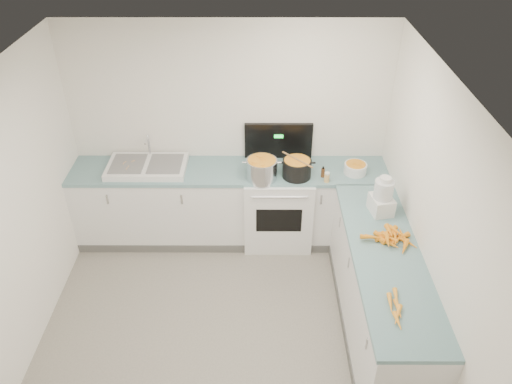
{
  "coord_description": "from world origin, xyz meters",
  "views": [
    {
      "loc": [
        0.31,
        -2.97,
        3.84
      ],
      "look_at": [
        0.3,
        1.1,
        1.05
      ],
      "focal_mm": 35.0,
      "sensor_mm": 36.0,
      "label": 1
    }
  ],
  "objects_px": {
    "black_pot": "(297,169)",
    "steel_pot": "(262,170)",
    "food_processor": "(382,197)",
    "stove": "(278,205)",
    "spice_jar": "(327,178)",
    "extract_bottle": "(323,173)",
    "mixing_bowl": "(355,168)",
    "sink": "(147,166)"
  },
  "relations": [
    {
      "from": "stove",
      "to": "spice_jar",
      "type": "height_order",
      "value": "stove"
    },
    {
      "from": "black_pot",
      "to": "stove",
      "type": "bearing_deg",
      "value": 146.25
    },
    {
      "from": "spice_jar",
      "to": "black_pot",
      "type": "bearing_deg",
      "value": 161.37
    },
    {
      "from": "stove",
      "to": "steel_pot",
      "type": "xyz_separation_m",
      "value": [
        -0.19,
        -0.16,
        0.57
      ]
    },
    {
      "from": "steel_pot",
      "to": "extract_bottle",
      "type": "relative_size",
      "value": 3.27
    },
    {
      "from": "extract_bottle",
      "to": "food_processor",
      "type": "distance_m",
      "value": 0.81
    },
    {
      "from": "mixing_bowl",
      "to": "extract_bottle",
      "type": "bearing_deg",
      "value": -167.6
    },
    {
      "from": "steel_pot",
      "to": "black_pot",
      "type": "xyz_separation_m",
      "value": [
        0.38,
        0.03,
        -0.01
      ]
    },
    {
      "from": "mixing_bowl",
      "to": "spice_jar",
      "type": "relative_size",
      "value": 2.5
    },
    {
      "from": "stove",
      "to": "food_processor",
      "type": "relative_size",
      "value": 3.4
    },
    {
      "from": "food_processor",
      "to": "mixing_bowl",
      "type": "bearing_deg",
      "value": 100.39
    },
    {
      "from": "steel_pot",
      "to": "extract_bottle",
      "type": "xyz_separation_m",
      "value": [
        0.66,
        0.02,
        -0.05
      ]
    },
    {
      "from": "stove",
      "to": "sink",
      "type": "height_order",
      "value": "stove"
    },
    {
      "from": "steel_pot",
      "to": "spice_jar",
      "type": "bearing_deg",
      "value": -6.1
    },
    {
      "from": "black_pot",
      "to": "spice_jar",
      "type": "relative_size",
      "value": 3.15
    },
    {
      "from": "stove",
      "to": "spice_jar",
      "type": "xyz_separation_m",
      "value": [
        0.5,
        -0.23,
        0.51
      ]
    },
    {
      "from": "sink",
      "to": "extract_bottle",
      "type": "relative_size",
      "value": 8.5
    },
    {
      "from": "sink",
      "to": "steel_pot",
      "type": "height_order",
      "value": "sink"
    },
    {
      "from": "steel_pot",
      "to": "mixing_bowl",
      "type": "distance_m",
      "value": 1.02
    },
    {
      "from": "black_pot",
      "to": "food_processor",
      "type": "height_order",
      "value": "food_processor"
    },
    {
      "from": "sink",
      "to": "steel_pot",
      "type": "relative_size",
      "value": 2.6
    },
    {
      "from": "mixing_bowl",
      "to": "spice_jar",
      "type": "bearing_deg",
      "value": -151.79
    },
    {
      "from": "sink",
      "to": "steel_pot",
      "type": "xyz_separation_m",
      "value": [
        1.26,
        -0.17,
        0.06
      ]
    },
    {
      "from": "steel_pot",
      "to": "spice_jar",
      "type": "xyz_separation_m",
      "value": [
        0.69,
        -0.07,
        -0.05
      ]
    },
    {
      "from": "stove",
      "to": "steel_pot",
      "type": "distance_m",
      "value": 0.62
    },
    {
      "from": "steel_pot",
      "to": "mixing_bowl",
      "type": "xyz_separation_m",
      "value": [
        1.02,
        0.1,
        -0.04
      ]
    },
    {
      "from": "steel_pot",
      "to": "spice_jar",
      "type": "relative_size",
      "value": 3.37
    },
    {
      "from": "extract_bottle",
      "to": "food_processor",
      "type": "height_order",
      "value": "food_processor"
    },
    {
      "from": "stove",
      "to": "black_pot",
      "type": "xyz_separation_m",
      "value": [
        0.19,
        -0.12,
        0.56
      ]
    },
    {
      "from": "sink",
      "to": "extract_bottle",
      "type": "height_order",
      "value": "sink"
    },
    {
      "from": "extract_bottle",
      "to": "stove",
      "type": "bearing_deg",
      "value": 164.18
    },
    {
      "from": "black_pot",
      "to": "steel_pot",
      "type": "bearing_deg",
      "value": -175.17
    },
    {
      "from": "black_pot",
      "to": "mixing_bowl",
      "type": "bearing_deg",
      "value": 6.33
    },
    {
      "from": "stove",
      "to": "steel_pot",
      "type": "bearing_deg",
      "value": -140.63
    },
    {
      "from": "stove",
      "to": "food_processor",
      "type": "distance_m",
      "value": 1.38
    },
    {
      "from": "mixing_bowl",
      "to": "extract_bottle",
      "type": "relative_size",
      "value": 2.42
    },
    {
      "from": "sink",
      "to": "food_processor",
      "type": "bearing_deg",
      "value": -17.95
    },
    {
      "from": "steel_pot",
      "to": "mixing_bowl",
      "type": "height_order",
      "value": "steel_pot"
    },
    {
      "from": "sink",
      "to": "black_pot",
      "type": "relative_size",
      "value": 2.79
    },
    {
      "from": "black_pot",
      "to": "extract_bottle",
      "type": "xyz_separation_m",
      "value": [
        0.28,
        -0.01,
        -0.04
      ]
    },
    {
      "from": "mixing_bowl",
      "to": "spice_jar",
      "type": "xyz_separation_m",
      "value": [
        -0.33,
        -0.18,
        -0.01
      ]
    },
    {
      "from": "steel_pot",
      "to": "food_processor",
      "type": "bearing_deg",
      "value": -27.94
    }
  ]
}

